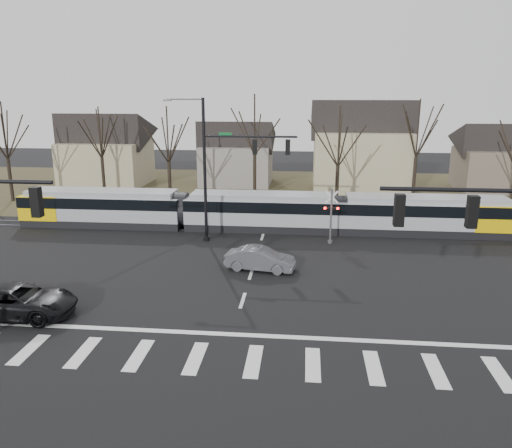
# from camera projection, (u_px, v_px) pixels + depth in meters

# --- Properties ---
(ground) EXTENTS (140.00, 140.00, 0.00)m
(ground) POSITION_uv_depth(u_px,v_px,m) (238.00, 317.00, 24.22)
(ground) COLOR black
(grass_verge) EXTENTS (140.00, 28.00, 0.01)m
(grass_verge) POSITION_uv_depth(u_px,v_px,m) (277.00, 191.00, 54.98)
(grass_verge) COLOR #38331E
(grass_verge) RESTS_ON ground
(crosswalk) EXTENTS (27.00, 2.60, 0.01)m
(crosswalk) POSITION_uv_depth(u_px,v_px,m) (224.00, 360.00, 20.37)
(crosswalk) COLOR silver
(crosswalk) RESTS_ON ground
(stop_line) EXTENTS (28.00, 0.35, 0.01)m
(stop_line) POSITION_uv_depth(u_px,v_px,m) (232.00, 334.00, 22.48)
(stop_line) COLOR silver
(stop_line) RESTS_ON ground
(lane_dashes) EXTENTS (0.18, 30.00, 0.01)m
(lane_dashes) POSITION_uv_depth(u_px,v_px,m) (265.00, 229.00, 39.60)
(lane_dashes) COLOR silver
(lane_dashes) RESTS_ON ground
(rail_pair) EXTENTS (90.00, 1.52, 0.06)m
(rail_pair) POSITION_uv_depth(u_px,v_px,m) (265.00, 230.00, 39.40)
(rail_pair) COLOR #59595E
(rail_pair) RESTS_ON ground
(tram) EXTENTS (38.53, 2.86, 2.92)m
(tram) POSITION_uv_depth(u_px,v_px,m) (260.00, 210.00, 39.23)
(tram) COLOR gray
(tram) RESTS_ON ground
(sedan) EXTENTS (2.80, 4.71, 1.40)m
(sedan) POSITION_uv_depth(u_px,v_px,m) (260.00, 259.00, 30.46)
(sedan) COLOR #4F5056
(sedan) RESTS_ON ground
(suv) EXTENTS (3.13, 5.92, 1.58)m
(suv) POSITION_uv_depth(u_px,v_px,m) (16.00, 301.00, 24.14)
(suv) COLOR black
(suv) RESTS_ON ground
(signal_pole_far) EXTENTS (9.28, 0.44, 10.20)m
(signal_pole_far) POSITION_uv_depth(u_px,v_px,m) (227.00, 164.00, 35.00)
(signal_pole_far) COLOR black
(signal_pole_far) RESTS_ON ground
(rail_crossing_signal) EXTENTS (1.08, 0.36, 4.00)m
(rail_crossing_signal) POSITION_uv_depth(u_px,v_px,m) (331.00, 218.00, 35.55)
(rail_crossing_signal) COLOR #59595B
(rail_crossing_signal) RESTS_ON ground
(tree_row) EXTENTS (59.20, 7.20, 10.00)m
(tree_row) POSITION_uv_depth(u_px,v_px,m) (294.00, 152.00, 47.74)
(tree_row) COLOR black
(tree_row) RESTS_ON ground
(house_a) EXTENTS (9.72, 8.64, 8.60)m
(house_a) POSITION_uv_depth(u_px,v_px,m) (106.00, 146.00, 57.69)
(house_a) COLOR tan
(house_a) RESTS_ON ground
(house_b) EXTENTS (8.64, 7.56, 7.65)m
(house_b) POSITION_uv_depth(u_px,v_px,m) (236.00, 150.00, 58.29)
(house_b) COLOR gray
(house_b) RESTS_ON ground
(house_c) EXTENTS (10.80, 8.64, 10.10)m
(house_c) POSITION_uv_depth(u_px,v_px,m) (361.00, 143.00, 53.73)
(house_c) COLOR tan
(house_c) RESTS_ON ground
(house_d) EXTENTS (8.64, 7.56, 7.65)m
(house_d) POSITION_uv_depth(u_px,v_px,m) (498.00, 154.00, 54.54)
(house_d) COLOR brown
(house_d) RESTS_ON ground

